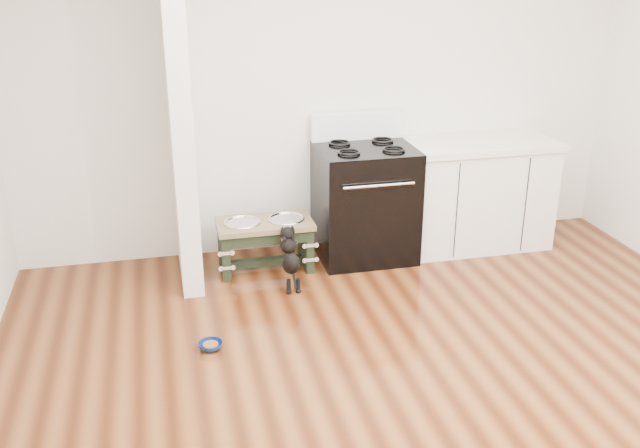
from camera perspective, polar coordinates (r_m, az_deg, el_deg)
The scene contains 8 objects.
ground at distance 4.11m, azimuth 8.90°, elevation -14.81°, with size 5.00×5.00×0.00m, color #3F1B0B.
room_shell at distance 3.42m, azimuth 10.47°, elevation 7.65°, with size 5.00×5.00×5.00m.
partition_wall at distance 5.25m, azimuth -11.26°, elevation 9.42°, with size 0.15×0.80×2.70m, color silver.
oven_range at distance 5.77m, azimuth 3.60°, elevation 1.89°, with size 0.76×0.69×1.14m.
cabinet_run at distance 6.14m, azimuth 12.35°, elevation 2.40°, with size 1.24×0.64×0.91m.
dog_feeder at distance 5.58m, azimuth -4.42°, elevation -0.92°, with size 0.74×0.40×0.42m.
puppy at distance 5.31m, azimuth -2.41°, elevation -2.59°, with size 0.13×0.38×0.45m.
floor_bowl at distance 4.67m, azimuth -8.75°, elevation -9.60°, with size 0.19×0.19×0.05m.
Camera 1 is at (-1.35, -3.03, 2.43)m, focal length 40.00 mm.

